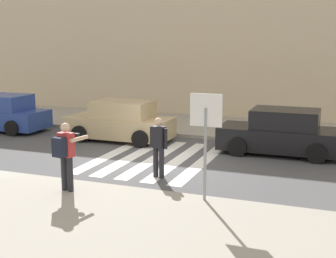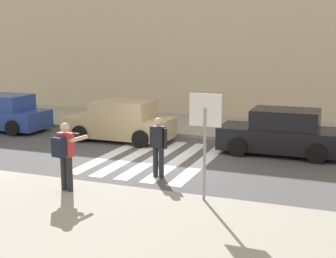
{
  "view_description": "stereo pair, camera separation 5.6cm",
  "coord_description": "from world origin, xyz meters",
  "px_view_note": "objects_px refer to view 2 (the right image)",
  "views": [
    {
      "loc": [
        5.75,
        -13.65,
        3.89
      ],
      "look_at": [
        0.6,
        -0.2,
        1.1
      ],
      "focal_mm": 50.0,
      "sensor_mm": 36.0,
      "label": 1
    },
    {
      "loc": [
        5.8,
        -13.63,
        3.89
      ],
      "look_at": [
        0.6,
        -0.2,
        1.1
      ],
      "focal_mm": 50.0,
      "sensor_mm": 36.0,
      "label": 2
    }
  ],
  "objects_px": {
    "parked_car_tan": "(121,122)",
    "parked_car_black": "(282,133)",
    "photographer_with_backpack": "(65,151)",
    "stop_sign": "(205,123)",
    "parked_car_blue": "(2,113)",
    "pedestrian_crossing": "(158,144)"
  },
  "relations": [
    {
      "from": "stop_sign",
      "to": "parked_car_blue",
      "type": "height_order",
      "value": "stop_sign"
    },
    {
      "from": "pedestrian_crossing",
      "to": "photographer_with_backpack",
      "type": "bearing_deg",
      "value": -123.72
    },
    {
      "from": "parked_car_tan",
      "to": "photographer_with_backpack",
      "type": "bearing_deg",
      "value": -75.06
    },
    {
      "from": "stop_sign",
      "to": "photographer_with_backpack",
      "type": "distance_m",
      "value": 3.56
    },
    {
      "from": "photographer_with_backpack",
      "to": "pedestrian_crossing",
      "type": "height_order",
      "value": "photographer_with_backpack"
    },
    {
      "from": "photographer_with_backpack",
      "to": "parked_car_blue",
      "type": "xyz_separation_m",
      "value": [
        -7.4,
        6.38,
        -0.44
      ]
    },
    {
      "from": "stop_sign",
      "to": "parked_car_tan",
      "type": "xyz_separation_m",
      "value": [
        -5.11,
        5.77,
        -1.25
      ]
    },
    {
      "from": "parked_car_black",
      "to": "parked_car_tan",
      "type": "bearing_deg",
      "value": 180.0
    },
    {
      "from": "stop_sign",
      "to": "parked_car_blue",
      "type": "relative_size",
      "value": 0.62
    },
    {
      "from": "parked_car_black",
      "to": "pedestrian_crossing",
      "type": "bearing_deg",
      "value": -125.14
    },
    {
      "from": "parked_car_blue",
      "to": "parked_car_tan",
      "type": "bearing_deg",
      "value": 0.0
    },
    {
      "from": "stop_sign",
      "to": "parked_car_black",
      "type": "relative_size",
      "value": 0.62
    },
    {
      "from": "pedestrian_crossing",
      "to": "parked_car_tan",
      "type": "distance_m",
      "value": 5.21
    },
    {
      "from": "parked_car_tan",
      "to": "parked_car_black",
      "type": "bearing_deg",
      "value": 0.0
    },
    {
      "from": "photographer_with_backpack",
      "to": "stop_sign",
      "type": "bearing_deg",
      "value": 10.11
    },
    {
      "from": "parked_car_blue",
      "to": "pedestrian_crossing",
      "type": "bearing_deg",
      "value": -24.46
    },
    {
      "from": "photographer_with_backpack",
      "to": "parked_car_black",
      "type": "bearing_deg",
      "value": 55.37
    },
    {
      "from": "photographer_with_backpack",
      "to": "parked_car_blue",
      "type": "relative_size",
      "value": 0.42
    },
    {
      "from": "photographer_with_backpack",
      "to": "parked_car_tan",
      "type": "relative_size",
      "value": 0.42
    },
    {
      "from": "stop_sign",
      "to": "parked_car_black",
      "type": "distance_m",
      "value": 5.99
    },
    {
      "from": "pedestrian_crossing",
      "to": "parked_car_blue",
      "type": "relative_size",
      "value": 0.42
    },
    {
      "from": "stop_sign",
      "to": "parked_car_black",
      "type": "xyz_separation_m",
      "value": [
        1.0,
        5.77,
        -1.25
      ]
    }
  ]
}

